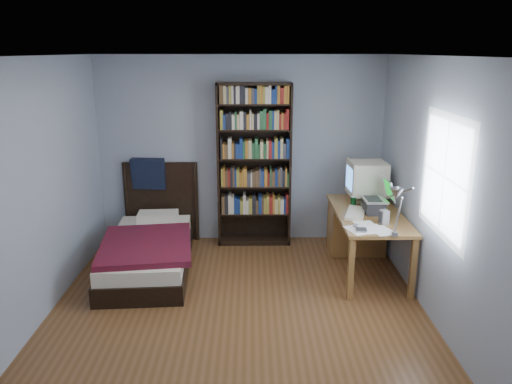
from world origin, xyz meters
TOP-DOWN VIEW (x-y plane):
  - room at (0.03, -0.00)m, footprint 4.20×4.24m
  - desk at (1.51, 1.43)m, footprint 0.75×1.55m
  - crt_monitor at (1.56, 1.45)m, footprint 0.46×0.43m
  - laptop at (1.58, 0.99)m, footprint 0.33×0.34m
  - desk_lamp at (1.47, -0.14)m, footprint 0.24×0.54m
  - keyboard at (1.34, 0.92)m, footprint 0.34×0.54m
  - speaker at (1.58, 0.60)m, footprint 0.10×0.10m
  - soda_can at (1.37, 1.24)m, footprint 0.07×0.07m
  - mouse at (1.50, 1.26)m, footprint 0.07×0.12m
  - phone_silver at (1.26, 0.75)m, footprint 0.09×0.10m
  - phone_grey at (1.26, 0.53)m, footprint 0.07×0.09m
  - external_drive at (1.29, 0.38)m, footprint 0.12×0.12m
  - bookshelf at (0.18, 1.94)m, footprint 0.97×0.30m
  - bed at (-1.09, 1.14)m, footprint 1.16×2.05m

SIDE VIEW (x-z plane):
  - bed at x=-1.09m, z-range -0.32..0.84m
  - desk at x=1.51m, z-range 0.05..0.78m
  - phone_silver at x=1.26m, z-range 0.73..0.75m
  - phone_grey at x=1.26m, z-range 0.73..0.75m
  - external_drive at x=1.29m, z-range 0.73..0.75m
  - keyboard at x=1.34m, z-range 0.72..0.77m
  - mouse at x=1.50m, z-range 0.73..0.77m
  - soda_can at x=1.37m, z-range 0.73..0.85m
  - speaker at x=1.58m, z-range 0.73..0.89m
  - laptop at x=1.58m, z-range 0.64..1.05m
  - crt_monitor at x=1.56m, z-range 0.76..1.27m
  - bookshelf at x=0.18m, z-range 0.01..2.16m
  - desk_lamp at x=1.47m, z-range 0.92..1.56m
  - room at x=0.03m, z-range 0.00..2.50m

